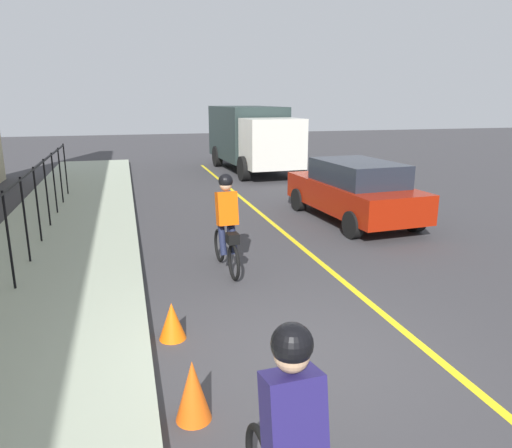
{
  "coord_description": "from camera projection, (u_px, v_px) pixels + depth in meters",
  "views": [
    {
      "loc": [
        -4.89,
        1.95,
        3.1
      ],
      "look_at": [
        2.83,
        -0.16,
        1.0
      ],
      "focal_mm": 33.5,
      "sensor_mm": 36.0,
      "label": 1
    }
  ],
  "objects": [
    {
      "name": "traffic_cone_near",
      "position": [
        172.0,
        321.0,
        6.31
      ],
      "size": [
        0.36,
        0.36,
        0.51
      ],
      "primitive_type": "cone",
      "color": "#F7600B",
      "rests_on": "ground"
    },
    {
      "name": "patrol_sedan",
      "position": [
        354.0,
        190.0,
        12.35
      ],
      "size": [
        4.52,
        2.17,
        1.58
      ],
      "rotation": [
        0.0,
        0.0,
        0.07
      ],
      "color": "maroon",
      "rests_on": "ground"
    },
    {
      "name": "lane_line_centre",
      "position": [
        418.0,
        343.0,
        6.26
      ],
      "size": [
        36.0,
        0.12,
        0.01
      ],
      "primitive_type": "cube",
      "color": "yellow",
      "rests_on": "ground"
    },
    {
      "name": "cyclist_lead",
      "position": [
        227.0,
        224.0,
        8.63
      ],
      "size": [
        1.71,
        0.38,
        1.83
      ],
      "rotation": [
        0.0,
        0.0,
        0.05
      ],
      "color": "black",
      "rests_on": "ground"
    },
    {
      "name": "box_truck_background",
      "position": [
        252.0,
        136.0,
        20.91
      ],
      "size": [
        6.82,
        2.8,
        2.78
      ],
      "rotation": [
        0.0,
        0.0,
        3.19
      ],
      "color": "#222F2E",
      "rests_on": "ground"
    },
    {
      "name": "ground_plane",
      "position": [
        304.0,
        360.0,
        5.85
      ],
      "size": [
        80.0,
        80.0,
        0.0
      ],
      "primitive_type": "plane",
      "color": "#363539"
    },
    {
      "name": "traffic_cone_far",
      "position": [
        193.0,
        390.0,
        4.7
      ],
      "size": [
        0.36,
        0.36,
        0.64
      ],
      "primitive_type": "cone",
      "color": "#E85712",
      "rests_on": "ground"
    }
  ]
}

